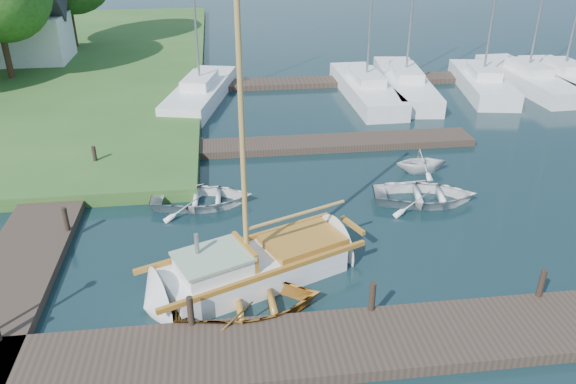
{
  "coord_description": "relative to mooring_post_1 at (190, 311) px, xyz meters",
  "views": [
    {
      "loc": [
        -2.0,
        -15.95,
        9.41
      ],
      "look_at": [
        0.0,
        0.0,
        1.2
      ],
      "focal_mm": 35.0,
      "sensor_mm": 36.0,
      "label": 1
    }
  ],
  "objects": [
    {
      "name": "ground",
      "position": [
        3.0,
        5.0,
        -0.7
      ],
      "size": [
        160.0,
        160.0,
        0.0
      ],
      "primitive_type": "plane",
      "color": "black",
      "rests_on": "ground"
    },
    {
      "name": "marina_boat_4",
      "position": [
        15.77,
        18.53,
        -0.13
      ],
      "size": [
        3.47,
        7.8,
        11.05
      ],
      "rotation": [
        0.0,
        0.0,
        1.4
      ],
      "color": "silver",
      "rests_on": "ground"
    },
    {
      "name": "mooring_post_5",
      "position": [
        -4.0,
        10.0,
        0.0
      ],
      "size": [
        0.16,
        0.16,
        0.8
      ],
      "primitive_type": "cylinder",
      "color": "black",
      "rests_on": "left_dock"
    },
    {
      "name": "mooring_post_2",
      "position": [
        4.5,
        0.0,
        0.0
      ],
      "size": [
        0.16,
        0.16,
        0.8
      ],
      "primitive_type": "cylinder",
      "color": "black",
      "rests_on": "near_dock"
    },
    {
      "name": "near_dock",
      "position": [
        3.0,
        -1.0,
        -0.55
      ],
      "size": [
        18.0,
        2.2,
        0.3
      ],
      "primitive_type": "cube",
      "color": "#322721",
      "rests_on": "ground"
    },
    {
      "name": "tender_c",
      "position": [
        8.02,
        5.97,
        -0.32
      ],
      "size": [
        4.01,
        3.16,
        0.75
      ],
      "primitive_type": "imported",
      "rotation": [
        0.0,
        0.0,
        1.4
      ],
      "color": "silver",
      "rests_on": "ground"
    },
    {
      "name": "marina_boat_0",
      "position": [
        -0.03,
        18.65,
        -0.13
      ],
      "size": [
        4.09,
        8.41,
        10.33
      ],
      "rotation": [
        0.0,
        0.0,
        1.33
      ],
      "color": "silver",
      "rests_on": "ground"
    },
    {
      "name": "marina_boat_3",
      "position": [
        11.4,
        18.96,
        -0.12
      ],
      "size": [
        3.22,
        9.41,
        12.73
      ],
      "rotation": [
        0.0,
        0.0,
        1.46
      ],
      "color": "silver",
      "rests_on": "ground"
    },
    {
      "name": "marina_boat_6",
      "position": [
        21.0,
        19.12,
        -0.14
      ],
      "size": [
        2.56,
        7.41,
        9.25
      ],
      "rotation": [
        0.0,
        0.0,
        1.52
      ],
      "color": "silver",
      "rests_on": "ground"
    },
    {
      "name": "mooring_post_4",
      "position": [
        -4.0,
        5.0,
        0.0
      ],
      "size": [
        0.16,
        0.16,
        0.8
      ],
      "primitive_type": "cylinder",
      "color": "black",
      "rests_on": "left_dock"
    },
    {
      "name": "left_dock",
      "position": [
        -5.0,
        7.0,
        -0.55
      ],
      "size": [
        2.2,
        18.0,
        0.3
      ],
      "primitive_type": "cube",
      "color": "#322721",
      "rests_on": "ground"
    },
    {
      "name": "tender_a",
      "position": [
        0.16,
        6.72,
        -0.34
      ],
      "size": [
        3.63,
        2.67,
        0.73
      ],
      "primitive_type": "imported",
      "rotation": [
        0.0,
        0.0,
        1.53
      ],
      "color": "silver",
      "rests_on": "ground"
    },
    {
      "name": "sailboat",
      "position": [
        1.82,
        2.15,
        -0.36
      ],
      "size": [
        7.35,
        4.61,
        9.83
      ],
      "rotation": [
        0.0,
        0.0,
        0.4
      ],
      "color": "silver",
      "rests_on": "ground"
    },
    {
      "name": "marina_boat_2",
      "position": [
        8.96,
        18.21,
        -0.12
      ],
      "size": [
        2.37,
        8.55,
        12.35
      ],
      "rotation": [
        0.0,
        0.0,
        1.59
      ],
      "color": "silver",
      "rests_on": "ground"
    },
    {
      "name": "tender_d",
      "position": [
        8.73,
        8.42,
        -0.17
      ],
      "size": [
        2.01,
        1.74,
        1.06
      ],
      "primitive_type": "imported",
      "rotation": [
        0.0,
        0.0,
        1.57
      ],
      "color": "silver",
      "rests_on": "ground"
    },
    {
      "name": "mooring_post_1",
      "position": [
        0.0,
        0.0,
        0.0
      ],
      "size": [
        0.16,
        0.16,
        0.8
      ],
      "primitive_type": "cylinder",
      "color": "black",
      "rests_on": "near_dock"
    },
    {
      "name": "marina_boat_5",
      "position": [
        18.75,
        19.06,
        -0.13
      ],
      "size": [
        2.6,
        8.79,
        10.99
      ],
      "rotation": [
        0.0,
        0.0,
        1.62
      ],
      "color": "silver",
      "rests_on": "ground"
    },
    {
      "name": "mooring_post_3",
      "position": [
        9.0,
        0.0,
        0.0
      ],
      "size": [
        0.16,
        0.16,
        0.8
      ],
      "primitive_type": "cylinder",
      "color": "black",
      "rests_on": "near_dock"
    },
    {
      "name": "pontoon",
      "position": [
        13.0,
        21.0,
        -0.55
      ],
      "size": [
        30.0,
        1.6,
        0.3
      ],
      "primitive_type": "cube",
      "color": "#322721",
      "rests_on": "ground"
    },
    {
      "name": "far_dock",
      "position": [
        5.0,
        11.5,
        -0.55
      ],
      "size": [
        14.0,
        1.6,
        0.3
      ],
      "primitive_type": "cube",
      "color": "#322721",
      "rests_on": "ground"
    },
    {
      "name": "house_c",
      "position": [
        -11.0,
        27.0,
        1.88
      ],
      "size": [
        5.25,
        4.0,
        5.28
      ],
      "color": "silver",
      "rests_on": "shore"
    },
    {
      "name": "dinghy",
      "position": [
        1.42,
        0.67,
        -0.3
      ],
      "size": [
        3.94,
        2.89,
        0.79
      ],
      "primitive_type": "imported",
      "rotation": [
        0.0,
        0.0,
        1.62
      ],
      "color": "#97611F",
      "rests_on": "ground"
    }
  ]
}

